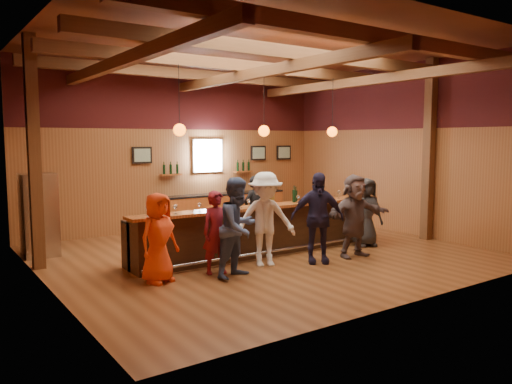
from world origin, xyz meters
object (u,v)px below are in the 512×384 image
back_bar_cabinet (224,209)px  stainless_fridge (39,215)px  customer_dark (366,212)px  bar_counter (260,229)px  customer_brown (355,216)px  customer_denim (238,227)px  customer_navy (317,218)px  bartender (254,211)px  customer_white (265,219)px  bottle_a (294,196)px  customer_redvest (217,232)px  ice_bucket (270,199)px  customer_orange (158,238)px

back_bar_cabinet → stainless_fridge: (-5.30, -1.12, 0.42)m
customer_dark → bar_counter: bearing=177.2°
back_bar_cabinet → customer_brown: 5.06m
customer_denim → customer_navy: customer_navy is taller
customer_denim → bartender: customer_denim is taller
customer_white → bartender: size_ratio=1.13×
stainless_fridge → bottle_a: stainless_fridge is taller
bartender → bottle_a: bearing=99.7°
bottle_a → customer_navy: bearing=-105.4°
customer_redvest → ice_bucket: size_ratio=6.66×
customer_brown → customer_dark: size_ratio=1.10×
back_bar_cabinet → customer_redvest: bearing=-122.2°
stainless_fridge → customer_white: (3.52, -3.47, 0.04)m
bar_counter → bartender: (0.34, 0.76, 0.31)m
customer_denim → customer_white: 0.94m
customer_redvest → customer_denim: (0.20, -0.43, 0.14)m
back_bar_cabinet → customer_dark: (1.28, -4.42, 0.33)m
customer_navy → bartender: customer_navy is taller
stainless_fridge → customer_redvest: 4.20m
bar_counter → stainless_fridge: size_ratio=3.50×
customer_white → customer_orange: bearing=-162.6°
stainless_fridge → customer_denim: size_ratio=0.98×
stainless_fridge → ice_bucket: size_ratio=7.66×
bar_counter → bartender: 0.88m
customer_dark → bottle_a: bearing=177.5°
customer_denim → back_bar_cabinet: bearing=42.9°
customer_denim → customer_dark: bearing=-11.2°
customer_orange → back_bar_cabinet: bearing=30.1°
stainless_fridge → customer_brown: bearing=-35.2°
customer_redvest → customer_white: size_ratio=0.83×
customer_white → customer_brown: (2.04, -0.44, -0.05)m
back_bar_cabinet → customer_white: size_ratio=2.13×
ice_bucket → bottle_a: bearing=5.0°
customer_redvest → ice_bucket: customer_redvest is taller
customer_orange → bottle_a: bearing=-8.1°
customer_brown → ice_bucket: bearing=144.0°
customer_orange → customer_denim: 1.44m
customer_navy → bartender: 2.17m
bar_counter → customer_navy: bearing=-73.2°
customer_dark → bartender: bearing=159.2°
customer_dark → bartender: size_ratio=0.97×
customer_white → ice_bucket: 0.97m
customer_white → customer_navy: 1.10m
stainless_fridge → customer_denim: 4.66m
stainless_fridge → customer_orange: bearing=-68.7°
stainless_fridge → customer_navy: size_ratio=0.97×
back_bar_cabinet → bottle_a: bearing=-96.6°
stainless_fridge → customer_redvest: stainless_fridge is taller
customer_white → ice_bucket: bearing=69.3°
bar_counter → bottle_a: 1.08m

